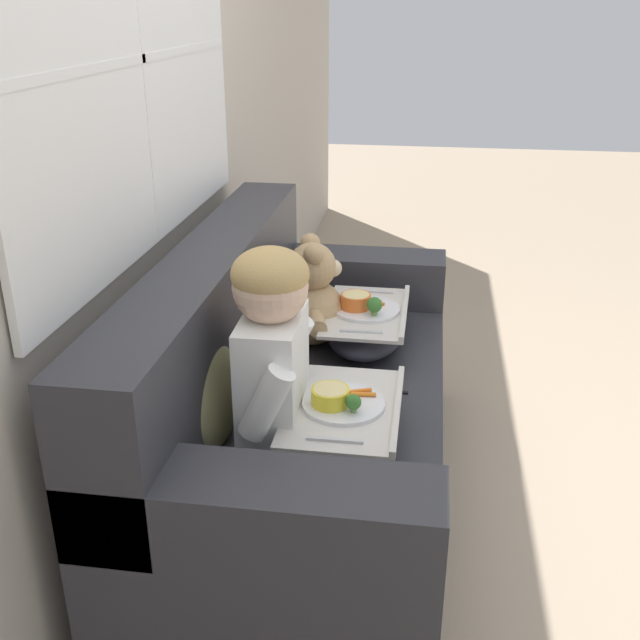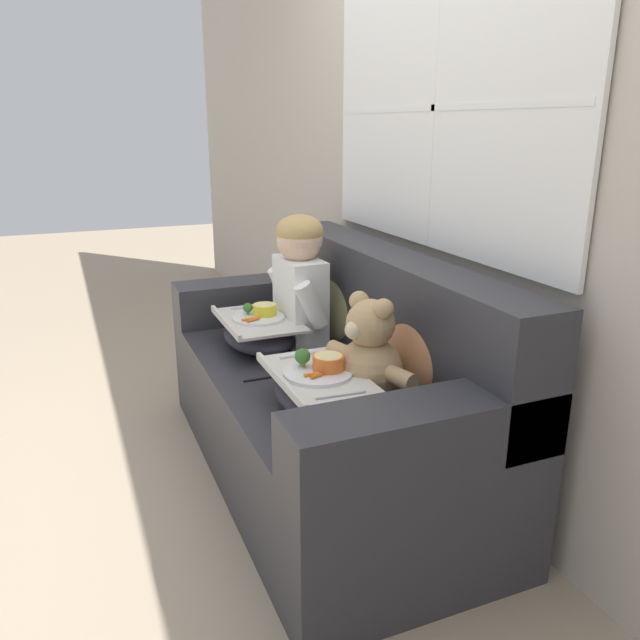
% 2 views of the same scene
% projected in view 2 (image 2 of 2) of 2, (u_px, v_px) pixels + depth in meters
% --- Properties ---
extents(ground_plane, '(14.00, 14.00, 0.00)m').
position_uv_depth(ground_plane, '(319.00, 473.00, 2.66)').
color(ground_plane, tan).
extents(wall_back_with_window, '(8.00, 0.08, 2.60)m').
position_uv_depth(wall_back_with_window, '(442.00, 154.00, 2.46)').
color(wall_back_with_window, '#BCB2A3').
rests_on(wall_back_with_window, ground_plane).
extents(couch, '(1.81, 0.85, 0.93)m').
position_uv_depth(couch, '(332.00, 396.00, 2.58)').
color(couch, '#2D2D33').
rests_on(couch, ground_plane).
extents(throw_pillow_behind_child, '(0.39, 0.19, 0.40)m').
position_uv_depth(throw_pillow_behind_child, '(339.00, 299.00, 2.85)').
color(throw_pillow_behind_child, '#898456').
rests_on(throw_pillow_behind_child, couch).
extents(throw_pillow_behind_teddy, '(0.38, 0.18, 0.39)m').
position_uv_depth(throw_pillow_behind_teddy, '(417.00, 346.00, 2.25)').
color(throw_pillow_behind_teddy, '#B2754C').
rests_on(throw_pillow_behind_teddy, couch).
extents(child_figure, '(0.41, 0.21, 0.58)m').
position_uv_depth(child_figure, '(300.00, 274.00, 2.74)').
color(child_figure, white).
rests_on(child_figure, couch).
extents(teddy_bear, '(0.43, 0.31, 0.40)m').
position_uv_depth(teddy_bear, '(368.00, 358.00, 2.18)').
color(teddy_bear, tan).
rests_on(teddy_bear, couch).
extents(lap_tray_child, '(0.47, 0.31, 0.20)m').
position_uv_depth(lap_tray_child, '(259.00, 332.00, 2.74)').
color(lap_tray_child, '#2D2D38').
rests_on(lap_tray_child, child_figure).
extents(lap_tray_teddy, '(0.49, 0.29, 0.21)m').
position_uv_depth(lap_tray_teddy, '(318.00, 390.00, 2.14)').
color(lap_tray_teddy, '#2D2D38').
rests_on(lap_tray_teddy, teddy_bear).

